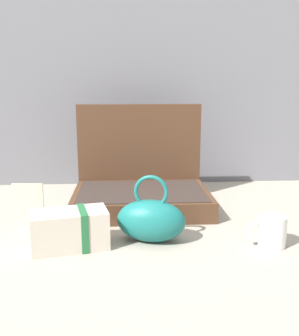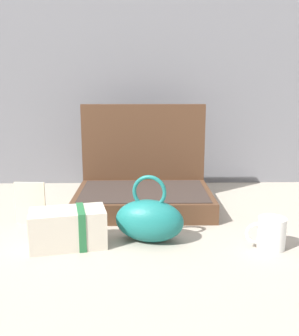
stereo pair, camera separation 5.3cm
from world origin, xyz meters
name	(u,v)px [view 2 (the right image)]	position (x,y,z in m)	size (l,w,h in m)	color
ground_plane	(155,225)	(0.00, 0.00, 0.00)	(6.00, 6.00, 0.00)	#9E9384
back_wall	(151,24)	(0.00, 0.58, 0.70)	(3.20, 0.06, 1.40)	slate
open_suitcase	(144,186)	(-0.04, 0.21, 0.08)	(0.49, 0.36, 0.37)	#4C301E
teal_pouch_handbag	(149,220)	(-0.02, -0.13, 0.07)	(0.22, 0.15, 0.20)	#196B66
cream_toiletry_bag	(69,228)	(-0.25, -0.16, 0.05)	(0.23, 0.15, 0.11)	beige
coffee_mug	(271,233)	(0.32, -0.18, 0.04)	(0.11, 0.08, 0.09)	white
info_card_left	(30,203)	(-0.40, 0.02, 0.07)	(0.10, 0.01, 0.14)	beige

